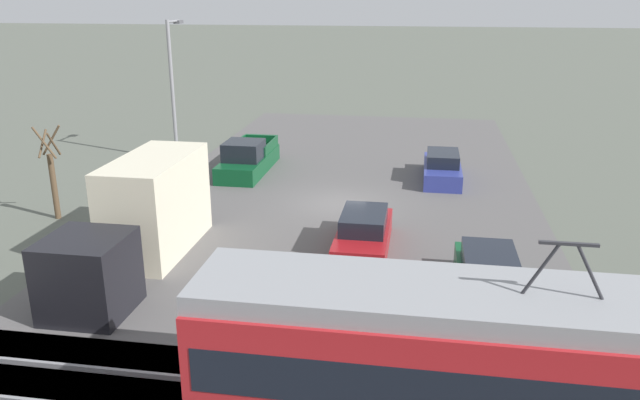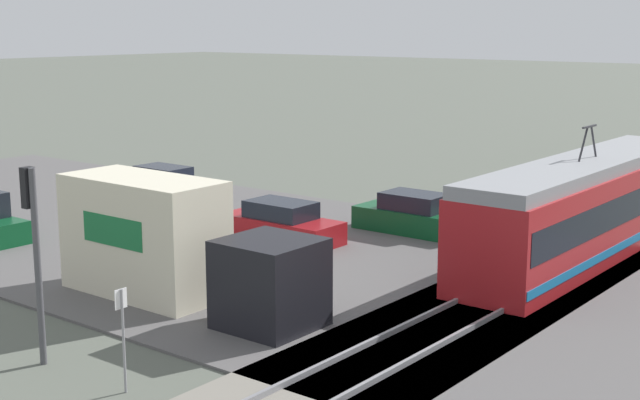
% 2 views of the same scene
% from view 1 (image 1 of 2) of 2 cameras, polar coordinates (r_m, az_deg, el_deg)
% --- Properties ---
extents(ground_plane, '(320.00, 320.00, 0.00)m').
position_cam_1_polar(ground_plane, '(27.95, 1.77, -0.47)').
color(ground_plane, '#565B51').
extents(road_surface, '(17.58, 42.10, 0.08)m').
position_cam_1_polar(road_surface, '(27.93, 1.77, -0.40)').
color(road_surface, '#565454').
rests_on(road_surface, ground).
extents(light_rail_tram, '(14.81, 2.79, 4.48)m').
position_cam_1_polar(light_rail_tram, '(13.97, 20.40, -14.54)').
color(light_rail_tram, '#B21E23').
rests_on(light_rail_tram, ground).
extents(box_truck, '(2.32, 8.61, 3.46)m').
position_cam_1_polar(box_truck, '(22.27, -15.94, -1.63)').
color(box_truck, black).
rests_on(box_truck, ground).
extents(pickup_truck, '(2.02, 5.78, 1.78)m').
position_cam_1_polar(pickup_truck, '(32.94, -6.62, 3.71)').
color(pickup_truck, '#0C4723').
rests_on(pickup_truck, ground).
extents(sedan_car_0, '(1.84, 4.60, 1.51)m').
position_cam_1_polar(sedan_car_0, '(19.94, 15.10, -6.99)').
color(sedan_car_0, '#0C4723').
rests_on(sedan_car_0, ground).
extents(sedan_car_1, '(1.81, 4.69, 1.42)m').
position_cam_1_polar(sedan_car_1, '(31.96, 11.11, 2.87)').
color(sedan_car_1, navy).
rests_on(sedan_car_1, ground).
extents(sedan_car_2, '(1.84, 4.73, 1.45)m').
position_cam_1_polar(sedan_car_2, '(22.81, 4.00, -3.14)').
color(sedan_car_2, maroon).
rests_on(sedan_car_2, ground).
extents(street_tree, '(0.95, 0.79, 3.96)m').
position_cam_1_polar(street_tree, '(28.05, -23.24, 1.93)').
color(street_tree, brown).
rests_on(street_tree, ground).
extents(street_lamp_near_crossing, '(0.36, 1.95, 7.70)m').
position_cam_1_polar(street_lamp_near_crossing, '(35.82, -13.28, 10.59)').
color(street_lamp_near_crossing, gray).
rests_on(street_lamp_near_crossing, ground).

